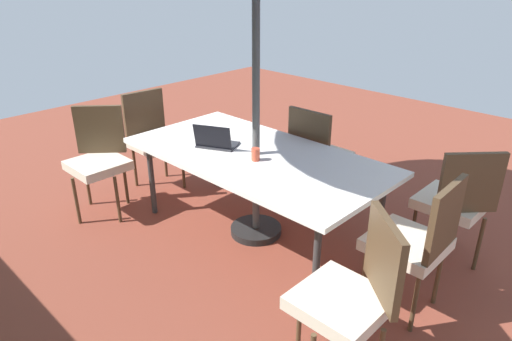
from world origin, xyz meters
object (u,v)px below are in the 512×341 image
at_px(chair_west, 417,239).
at_px(laptop, 216,142).
at_px(chair_south, 317,152).
at_px(chair_northwest, 353,292).
at_px(chair_northeast, 99,156).
at_px(chair_east, 153,135).
at_px(chair_southwest, 456,199).
at_px(cup, 256,154).
at_px(dining_table, 256,159).

bearing_deg(chair_west, laptop, -86.82).
distance_m(chair_south, laptop, 1.00).
bearing_deg(chair_northwest, chair_northeast, -139.55).
distance_m(chair_east, chair_southwest, 2.88).
relative_size(chair_south, cup, 9.75).
bearing_deg(chair_northwest, laptop, -157.64).
bearing_deg(laptop, chair_northwest, 135.88).
xyz_separation_m(chair_west, cup, (1.31, 0.12, 0.24)).
bearing_deg(chair_southwest, chair_northwest, 44.41).
xyz_separation_m(dining_table, chair_east, (1.42, 0.04, -0.15)).
height_order(chair_west, laptop, chair_west).
xyz_separation_m(chair_northwest, cup, (1.30, -0.60, 0.24)).
distance_m(chair_northwest, laptop, 1.84).
bearing_deg(dining_table, chair_south, -93.64).
relative_size(dining_table, chair_south, 2.22).
bearing_deg(chair_west, chair_northeast, -77.02).
height_order(dining_table, chair_northeast, chair_northeast).
bearing_deg(chair_east, chair_northeast, -165.45).
distance_m(chair_northeast, laptop, 1.15).
xyz_separation_m(chair_east, cup, (-1.51, 0.07, 0.24)).
xyz_separation_m(chair_south, chair_southwest, (-1.31, 0.03, 0.00)).
distance_m(chair_northwest, chair_west, 0.72).
height_order(chair_east, chair_west, same).
xyz_separation_m(chair_northeast, chair_southwest, (-2.68, -1.43, 0.00)).
relative_size(chair_south, chair_west, 1.00).
relative_size(chair_northeast, laptop, 2.48).
height_order(chair_west, cup, chair_west).
relative_size(chair_northwest, chair_south, 1.00).
bearing_deg(chair_southwest, chair_west, 46.34).
bearing_deg(chair_east, chair_south, -55.97).
relative_size(chair_south, laptop, 2.48).
distance_m(chair_southwest, cup, 1.53).
relative_size(chair_southwest, chair_west, 1.00).
bearing_deg(chair_northwest, chair_east, -152.66).
height_order(laptop, cup, laptop).
xyz_separation_m(chair_south, laptop, (0.39, 0.90, 0.24)).
bearing_deg(chair_west, chair_south, -120.64).
xyz_separation_m(dining_table, chair_west, (-1.40, -0.02, -0.15)).
bearing_deg(chair_east, chair_northwest, -97.88).
relative_size(chair_east, chair_northeast, 1.00).
bearing_deg(laptop, chair_northeast, 4.12).
bearing_deg(laptop, chair_west, 159.07).
relative_size(chair_east, chair_south, 1.00).
relative_size(chair_east, chair_southwest, 1.00).
bearing_deg(dining_table, cup, 132.63).
height_order(dining_table, chair_east, chair_east).
bearing_deg(laptop, chair_southwest, -178.90).
distance_m(chair_south, chair_southwest, 1.31).
height_order(chair_northeast, chair_southwest, same).
bearing_deg(chair_northeast, chair_southwest, -19.54).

